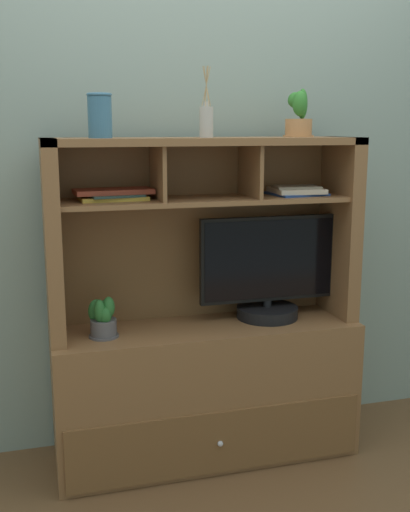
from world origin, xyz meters
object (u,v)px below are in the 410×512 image
potted_succulent (299,117)px  ceramic_vase (100,115)px  media_console (205,360)px  diffuser_bottle (206,121)px  magazine_stack_left (114,194)px  magazine_stack_centre (296,191)px  tv_monitor (268,276)px  potted_orchid (103,319)px

potted_succulent → ceramic_vase: bearing=-176.1°
media_console → diffuser_bottle: diffuser_bottle is taller
magazine_stack_left → magazine_stack_centre: 0.79m
tv_monitor → magazine_stack_centre: size_ratio=2.55×
tv_monitor → magazine_stack_centre: bearing=-2.8°
tv_monitor → ceramic_vase: (-0.72, -0.04, 0.69)m
ceramic_vase → potted_succulent: bearing=3.9°
media_console → potted_orchid: media_console is taller
media_console → tv_monitor: (0.29, 0.01, 0.35)m
media_console → potted_orchid: bearing=-173.4°
magazine_stack_centre → diffuser_bottle: bearing=-176.0°
magazine_stack_left → media_console: bearing=-3.5°
media_console → magazine_stack_centre: media_console is taller
magazine_stack_centre → ceramic_vase: 0.89m
media_console → magazine_stack_centre: size_ratio=5.73×
tv_monitor → magazine_stack_centre: 0.39m
magazine_stack_left → diffuser_bottle: (0.37, -0.05, 0.29)m
magazine_stack_left → diffuser_bottle: size_ratio=1.15×
potted_succulent → diffuser_bottle: bearing=-173.2°
magazine_stack_left → ceramic_vase: bearing=-132.7°
tv_monitor → potted_succulent: potted_succulent is taller
magazine_stack_left → ceramic_vase: (-0.05, -0.05, 0.31)m
diffuser_bottle → potted_succulent: 0.43m
tv_monitor → potted_succulent: bearing=6.9°
potted_succulent → media_console: bearing=-176.5°
tv_monitor → potted_succulent: 0.70m
ceramic_vase → tv_monitor: bearing=3.3°
potted_orchid → potted_succulent: bearing=5.1°
magazine_stack_left → magazine_stack_centre: (0.79, -0.02, -0.00)m
magazine_stack_centre → ceramic_vase: bearing=-177.6°
potted_orchid → magazine_stack_left: size_ratio=0.52×
tv_monitor → potted_succulent: size_ratio=3.07×
media_console → tv_monitor: media_console is taller
magazine_stack_left → magazine_stack_centre: bearing=-1.4°
media_console → tv_monitor: bearing=2.0°
diffuser_bottle → ceramic_vase: (-0.42, -0.01, 0.02)m
media_console → magazine_stack_centre: (0.41, 0.00, 0.73)m
potted_succulent → tv_monitor: bearing=-173.1°
magazine_stack_centre → media_console: bearing=-179.4°
tv_monitor → potted_orchid: (-0.73, -0.06, -0.11)m
potted_succulent → ceramic_vase: (-0.85, -0.06, -0.00)m
potted_orchid → magazine_stack_centre: size_ratio=0.69×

